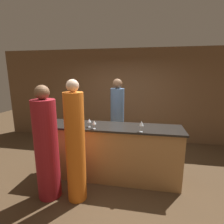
% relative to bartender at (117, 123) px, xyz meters
% --- Properties ---
extents(ground_plane, '(14.00, 14.00, 0.00)m').
position_rel_bartender_xyz_m(ground_plane, '(0.01, -0.82, -0.92)').
color(ground_plane, '#4C3823').
extents(back_wall, '(8.00, 0.06, 2.80)m').
position_rel_bartender_xyz_m(back_wall, '(0.01, 1.39, 0.48)').
color(back_wall, brown).
rests_on(back_wall, ground_plane).
extents(bar_counter, '(2.67, 0.64, 1.08)m').
position_rel_bartender_xyz_m(bar_counter, '(0.01, -0.82, -0.38)').
color(bar_counter, '#B27F4C').
rests_on(bar_counter, ground_plane).
extents(bartender, '(0.32, 0.32, 1.95)m').
position_rel_bartender_xyz_m(bartender, '(0.00, 0.00, 0.00)').
color(bartender, '#4C6B93').
rests_on(bartender, ground_plane).
extents(guest_0, '(0.38, 0.38, 1.89)m').
position_rel_bartender_xyz_m(guest_0, '(-0.93, -1.55, -0.04)').
color(guest_0, maroon).
rests_on(guest_0, ground_plane).
extents(guest_1, '(0.31, 0.31, 1.98)m').
position_rel_bartender_xyz_m(guest_1, '(-0.44, -1.53, 0.01)').
color(guest_1, orange).
rests_on(guest_1, ground_plane).
extents(wine_bottle_0, '(0.07, 0.07, 0.29)m').
position_rel_bartender_xyz_m(wine_bottle_0, '(-0.81, -0.60, 0.28)').
color(wine_bottle_0, black).
rests_on(wine_bottle_0, bar_counter).
extents(wine_glass_0, '(0.08, 0.08, 0.19)m').
position_rel_bartender_xyz_m(wine_glass_0, '(0.58, -1.08, 0.31)').
color(wine_glass_0, silver).
rests_on(wine_glass_0, bar_counter).
extents(wine_glass_1, '(0.07, 0.07, 0.15)m').
position_rel_bartender_xyz_m(wine_glass_1, '(-0.26, -1.06, 0.28)').
color(wine_glass_1, silver).
rests_on(wine_glass_1, bar_counter).
extents(wine_glass_2, '(0.07, 0.07, 0.16)m').
position_rel_bartender_xyz_m(wine_glass_2, '(-0.38, -0.98, 0.29)').
color(wine_glass_2, silver).
rests_on(wine_glass_2, bar_counter).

